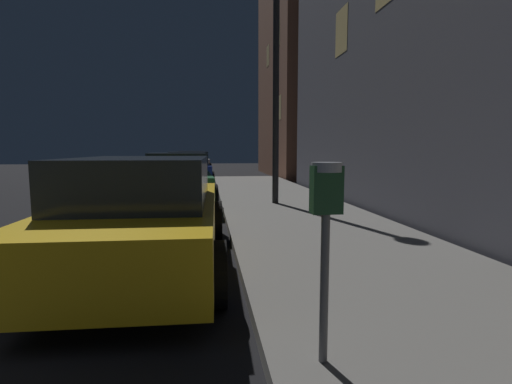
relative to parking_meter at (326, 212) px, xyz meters
name	(u,v)px	position (x,y,z in m)	size (l,w,h in m)	color
parking_meter	(326,212)	(0.00, 0.00, 0.00)	(0.19, 0.19, 1.30)	#59595B
car_yellow_cab	(146,214)	(-1.52, 2.67, -0.43)	(2.07, 4.60, 1.43)	gold
car_green	(178,179)	(-1.52, 8.33, -0.43)	(2.11, 4.31, 1.43)	#19592D
car_blue	(188,168)	(-1.51, 14.29, -0.42)	(2.17, 4.51, 1.43)	navy
car_silver	(194,163)	(-1.52, 21.07, -0.42)	(2.20, 4.60, 1.43)	#B7B7BF
street_lamp	(276,57)	(1.02, 7.34, 2.66)	(0.44, 0.44, 5.52)	black
building_far	(342,64)	(7.24, 19.90, 5.35)	(8.63, 9.62, 12.98)	brown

